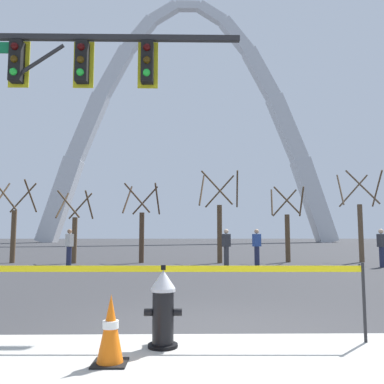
% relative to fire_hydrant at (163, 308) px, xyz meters
% --- Properties ---
extents(ground_plane, '(240.00, 240.00, 0.00)m').
position_rel_fire_hydrant_xyz_m(ground_plane, '(0.64, 0.75, -0.47)').
color(ground_plane, '#333335').
extents(fire_hydrant, '(0.46, 0.48, 0.99)m').
position_rel_fire_hydrant_xyz_m(fire_hydrant, '(0.00, 0.00, 0.00)').
color(fire_hydrant, black).
rests_on(fire_hydrant, ground).
extents(caution_tape_barrier, '(5.71, 0.14, 1.01)m').
position_rel_fire_hydrant_xyz_m(caution_tape_barrier, '(-0.28, 0.23, 0.23)').
color(caution_tape_barrier, '#232326').
rests_on(caution_tape_barrier, ground).
extents(traffic_cone_by_hydrant, '(0.36, 0.36, 0.73)m').
position_rel_fire_hydrant_xyz_m(traffic_cone_by_hydrant, '(-0.52, -0.63, -0.11)').
color(traffic_cone_by_hydrant, black).
rests_on(traffic_cone_by_hydrant, ground).
extents(traffic_signal_gantry, '(6.42, 0.44, 6.00)m').
position_rel_fire_hydrant_xyz_m(traffic_signal_gantry, '(-3.01, 3.31, 3.80)').
color(traffic_signal_gantry, '#232326').
rests_on(traffic_signal_gantry, ground).
extents(monument_arch, '(50.54, 2.99, 43.37)m').
position_rel_fire_hydrant_xyz_m(monument_arch, '(0.64, 63.50, 18.55)').
color(monument_arch, silver).
rests_on(monument_arch, ground).
extents(tree_far_left, '(1.83, 1.84, 3.96)m').
position_rel_fire_hydrant_xyz_m(tree_far_left, '(-8.04, 14.63, 1.29)').
color(tree_far_left, brown).
rests_on(tree_far_left, ground).
extents(tree_left_mid, '(1.59, 1.60, 3.42)m').
position_rel_fire_hydrant_xyz_m(tree_left_mid, '(-5.01, 14.32, 1.05)').
color(tree_left_mid, brown).
rests_on(tree_left_mid, ground).
extents(tree_center_left, '(1.76, 1.77, 3.80)m').
position_rel_fire_hydrant_xyz_m(tree_center_left, '(-1.85, 14.60, 1.22)').
color(tree_center_left, '#473323').
rests_on(tree_center_left, ground).
extents(tree_center_right, '(2.01, 2.02, 4.36)m').
position_rel_fire_hydrant_xyz_m(tree_center_right, '(1.91, 14.37, 1.47)').
color(tree_center_right, brown).
rests_on(tree_center_right, ground).
extents(tree_right_mid, '(1.71, 1.72, 3.69)m').
position_rel_fire_hydrant_xyz_m(tree_right_mid, '(5.32, 14.94, 1.17)').
color(tree_right_mid, brown).
rests_on(tree_right_mid, ground).
extents(tree_far_right, '(2.06, 2.07, 4.48)m').
position_rel_fire_hydrant_xyz_m(tree_far_right, '(8.95, 14.86, 1.52)').
color(tree_far_right, brown).
rests_on(tree_far_right, ground).
extents(pedestrian_walking_left, '(0.39, 0.35, 1.59)m').
position_rel_fire_hydrant_xyz_m(pedestrian_walking_left, '(2.02, 12.31, 0.35)').
color(pedestrian_walking_left, '#38383D').
rests_on(pedestrian_walking_left, ground).
extents(pedestrian_standing_center, '(0.39, 0.37, 1.59)m').
position_rel_fire_hydrant_xyz_m(pedestrian_standing_center, '(-4.76, 12.61, 0.35)').
color(pedestrian_standing_center, '#232847').
rests_on(pedestrian_standing_center, ground).
extents(pedestrian_walking_right, '(0.39, 0.32, 1.59)m').
position_rel_fire_hydrant_xyz_m(pedestrian_walking_right, '(3.38, 12.59, 0.35)').
color(pedestrian_walking_right, '#232847').
rests_on(pedestrian_walking_right, ground).
extents(pedestrian_near_trees, '(0.39, 0.34, 1.59)m').
position_rel_fire_hydrant_xyz_m(pedestrian_near_trees, '(8.48, 11.82, 0.35)').
color(pedestrian_near_trees, '#232847').
rests_on(pedestrian_near_trees, ground).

